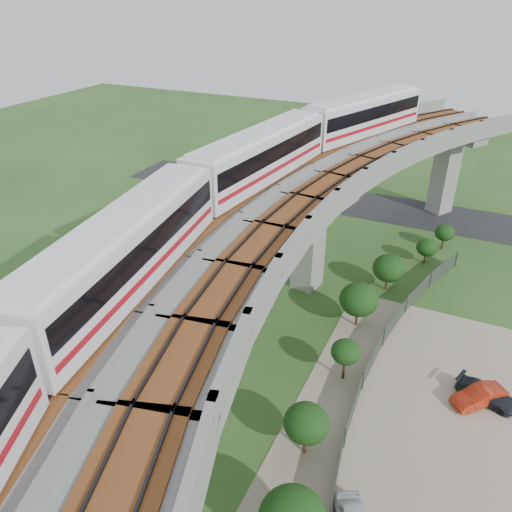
% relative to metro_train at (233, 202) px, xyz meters
% --- Properties ---
extents(ground, '(160.00, 160.00, 0.00)m').
position_rel_metro_train_xyz_m(ground, '(-0.38, 1.82, -12.31)').
color(ground, '#2B4E1F').
rests_on(ground, ground).
extents(dirt_lot, '(18.00, 26.00, 0.04)m').
position_rel_metro_train_xyz_m(dirt_lot, '(13.62, -0.18, -12.29)').
color(dirt_lot, gray).
rests_on(dirt_lot, ground).
extents(asphalt_road, '(60.00, 8.00, 0.03)m').
position_rel_metro_train_xyz_m(asphalt_road, '(-0.38, 31.82, -12.29)').
color(asphalt_road, '#232326').
rests_on(asphalt_road, ground).
extents(viaduct, '(19.58, 73.98, 11.40)m').
position_rel_metro_train_xyz_m(viaduct, '(3.47, 1.82, -3.26)').
color(viaduct, '#99968E').
rests_on(viaduct, ground).
extents(metro_train, '(11.61, 61.33, 3.64)m').
position_rel_metro_train_xyz_m(metro_train, '(0.00, 0.00, 0.00)').
color(metro_train, white).
rests_on(metro_train, ground).
extents(fence, '(3.87, 38.73, 1.50)m').
position_rel_metro_train_xyz_m(fence, '(9.38, 1.82, -11.56)').
color(fence, '#2D382D').
rests_on(fence, ground).
extents(tree_0, '(1.87, 1.87, 2.55)m').
position_rel_metro_train_xyz_m(tree_0, '(10.30, 24.20, -10.57)').
color(tree_0, '#382314').
rests_on(tree_0, ground).
extents(tree_1, '(1.92, 1.92, 2.44)m').
position_rel_metro_train_xyz_m(tree_1, '(9.18, 20.58, -10.69)').
color(tree_1, '#382314').
rests_on(tree_1, ground).
extents(tree_2, '(2.70, 2.70, 3.22)m').
position_rel_metro_train_xyz_m(tree_2, '(6.91, 14.50, -10.24)').
color(tree_2, '#382314').
rests_on(tree_2, ground).
extents(tree_3, '(2.91, 2.91, 3.60)m').
position_rel_metro_train_xyz_m(tree_3, '(5.94, 8.42, -9.95)').
color(tree_3, '#382314').
rests_on(tree_3, ground).
extents(tree_4, '(1.93, 1.93, 3.09)m').
position_rel_metro_train_xyz_m(tree_4, '(6.71, 2.31, -10.05)').
color(tree_4, '#382314').
rests_on(tree_4, ground).
extents(tree_5, '(2.49, 2.49, 3.33)m').
position_rel_metro_train_xyz_m(tree_5, '(6.43, -4.32, -10.04)').
color(tree_5, '#382314').
rests_on(tree_5, ground).
extents(car_red, '(3.38, 3.37, 1.17)m').
position_rel_metro_train_xyz_m(car_red, '(14.96, 3.71, -11.68)').
color(car_red, '#B12510').
rests_on(car_red, dirt_lot).
extents(car_dark, '(3.92, 2.53, 1.06)m').
position_rel_metro_train_xyz_m(car_dark, '(15.33, 4.19, -11.74)').
color(car_dark, black).
rests_on(car_dark, dirt_lot).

